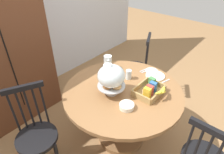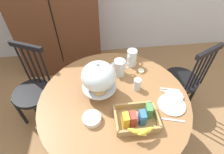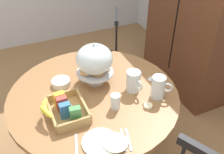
% 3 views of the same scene
% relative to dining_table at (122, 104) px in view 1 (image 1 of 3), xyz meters
% --- Properties ---
extents(ground_plane, '(10.00, 10.00, 0.00)m').
position_rel_dining_table_xyz_m(ground_plane, '(0.02, -0.09, -0.54)').
color(ground_plane, '#997047').
extents(wall_back, '(4.80, 0.06, 2.60)m').
position_rel_dining_table_xyz_m(wall_back, '(0.02, 1.74, 0.76)').
color(wall_back, silver).
rests_on(wall_back, ground_plane).
extents(dining_table, '(1.25, 1.25, 0.74)m').
position_rel_dining_table_xyz_m(dining_table, '(0.00, 0.00, 0.00)').
color(dining_table, olive).
rests_on(dining_table, ground_plane).
extents(windsor_chair_near_window, '(0.44, 0.44, 0.97)m').
position_rel_dining_table_xyz_m(windsor_chair_near_window, '(-0.83, 0.42, -0.08)').
color(windsor_chair_near_window, black).
rests_on(windsor_chair_near_window, ground_plane).
extents(windsor_chair_facing_door, '(0.44, 0.44, 0.97)m').
position_rel_dining_table_xyz_m(windsor_chair_facing_door, '(0.84, 0.38, -0.08)').
color(windsor_chair_facing_door, black).
rests_on(windsor_chair_facing_door, ground_plane).
extents(pastry_stand_with_dome, '(0.28, 0.28, 0.34)m').
position_rel_dining_table_xyz_m(pastry_stand_with_dome, '(-0.12, 0.06, 0.40)').
color(pastry_stand_with_dome, silver).
rests_on(pastry_stand_with_dome, dining_table).
extents(orange_juice_pitcher, '(0.19, 0.10, 0.16)m').
position_rel_dining_table_xyz_m(orange_juice_pitcher, '(0.09, 0.28, 0.28)').
color(orange_juice_pitcher, silver).
rests_on(orange_juice_pitcher, dining_table).
extents(milk_pitcher, '(0.13, 0.15, 0.17)m').
position_rel_dining_table_xyz_m(milk_pitcher, '(0.23, 0.41, 0.28)').
color(milk_pitcher, silver).
rests_on(milk_pitcher, dining_table).
extents(cereal_basket, '(0.32, 0.30, 0.12)m').
position_rel_dining_table_xyz_m(cereal_basket, '(0.13, -0.25, 0.25)').
color(cereal_basket, tan).
rests_on(cereal_basket, dining_table).
extents(china_plate_large, '(0.22, 0.22, 0.01)m').
position_rel_dining_table_xyz_m(china_plate_large, '(0.45, -0.13, 0.21)').
color(china_plate_large, white).
rests_on(china_plate_large, dining_table).
extents(china_plate_small, '(0.15, 0.15, 0.01)m').
position_rel_dining_table_xyz_m(china_plate_small, '(0.50, -0.05, 0.22)').
color(china_plate_small, white).
rests_on(china_plate_small, china_plate_large).
extents(cereal_bowl, '(0.14, 0.14, 0.04)m').
position_rel_dining_table_xyz_m(cereal_bowl, '(-0.19, -0.19, 0.22)').
color(cereal_bowl, white).
rests_on(cereal_bowl, dining_table).
extents(drinking_glass, '(0.06, 0.06, 0.11)m').
position_rel_dining_table_xyz_m(drinking_glass, '(0.21, 0.08, 0.26)').
color(drinking_glass, silver).
rests_on(drinking_glass, dining_table).
extents(butter_dish, '(0.06, 0.06, 0.02)m').
position_rel_dining_table_xyz_m(butter_dish, '(0.30, 0.29, 0.21)').
color(butter_dish, beige).
rests_on(butter_dish, dining_table).
extents(table_knife, '(0.17, 0.06, 0.01)m').
position_rel_dining_table_xyz_m(table_knife, '(0.49, 0.01, 0.21)').
color(table_knife, silver).
rests_on(table_knife, dining_table).
extents(dinner_fork, '(0.17, 0.06, 0.01)m').
position_rel_dining_table_xyz_m(dinner_fork, '(0.49, 0.04, 0.21)').
color(dinner_fork, silver).
rests_on(dinner_fork, dining_table).
extents(soup_spoon, '(0.17, 0.06, 0.01)m').
position_rel_dining_table_xyz_m(soup_spoon, '(0.41, -0.26, 0.21)').
color(soup_spoon, silver).
rests_on(soup_spoon, dining_table).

